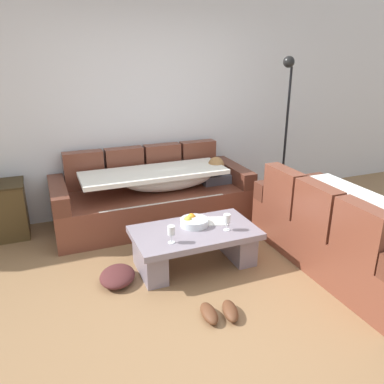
{
  "coord_description": "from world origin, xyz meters",
  "views": [
    {
      "loc": [
        -1.34,
        -2.63,
        2.01
      ],
      "look_at": [
        0.14,
        1.04,
        0.55
      ],
      "focal_mm": 35.97,
      "sensor_mm": 36.0,
      "label": 1
    }
  ],
  "objects_px": {
    "crumpled_garment": "(117,276)",
    "fruit_bowl": "(194,222)",
    "couch_near_window": "(344,233)",
    "wine_glass_near_left": "(171,231)",
    "wine_glass_near_right": "(227,219)",
    "pair_of_shoes": "(220,312)",
    "couch_along_wall": "(156,196)",
    "open_magazine": "(213,221)",
    "coffee_table": "(195,243)",
    "floor_lamp": "(285,124)"
  },
  "relations": [
    {
      "from": "couch_near_window",
      "to": "open_magazine",
      "type": "height_order",
      "value": "couch_near_window"
    },
    {
      "from": "floor_lamp",
      "to": "pair_of_shoes",
      "type": "xyz_separation_m",
      "value": [
        -1.84,
        -1.9,
        -1.07
      ]
    },
    {
      "from": "wine_glass_near_left",
      "to": "crumpled_garment",
      "type": "xyz_separation_m",
      "value": [
        -0.48,
        0.14,
        -0.44
      ]
    },
    {
      "from": "couch_near_window",
      "to": "open_magazine",
      "type": "bearing_deg",
      "value": 59.98
    },
    {
      "from": "fruit_bowl",
      "to": "pair_of_shoes",
      "type": "height_order",
      "value": "fruit_bowl"
    },
    {
      "from": "floor_lamp",
      "to": "open_magazine",
      "type": "bearing_deg",
      "value": -146.68
    },
    {
      "from": "couch_near_window",
      "to": "floor_lamp",
      "type": "distance_m",
      "value": 1.82
    },
    {
      "from": "couch_near_window",
      "to": "floor_lamp",
      "type": "xyz_separation_m",
      "value": [
        0.36,
        1.61,
        0.78
      ]
    },
    {
      "from": "couch_along_wall",
      "to": "wine_glass_near_right",
      "type": "distance_m",
      "value": 1.32
    },
    {
      "from": "open_magazine",
      "to": "floor_lamp",
      "type": "xyz_separation_m",
      "value": [
        1.47,
        0.97,
        0.73
      ]
    },
    {
      "from": "couch_near_window",
      "to": "wine_glass_near_right",
      "type": "xyz_separation_m",
      "value": [
        -1.07,
        0.42,
        0.16
      ]
    },
    {
      "from": "wine_glass_near_right",
      "to": "crumpled_garment",
      "type": "xyz_separation_m",
      "value": [
        -1.06,
        0.1,
        -0.44
      ]
    },
    {
      "from": "wine_glass_near_right",
      "to": "fruit_bowl",
      "type": "bearing_deg",
      "value": 139.05
    },
    {
      "from": "open_magazine",
      "to": "floor_lamp",
      "type": "bearing_deg",
      "value": 54.25
    },
    {
      "from": "wine_glass_near_left",
      "to": "open_magazine",
      "type": "bearing_deg",
      "value": 26.23
    },
    {
      "from": "coffee_table",
      "to": "open_magazine",
      "type": "xyz_separation_m",
      "value": [
        0.25,
        0.1,
        0.15
      ]
    },
    {
      "from": "pair_of_shoes",
      "to": "crumpled_garment",
      "type": "height_order",
      "value": "crumpled_garment"
    },
    {
      "from": "floor_lamp",
      "to": "couch_along_wall",
      "type": "bearing_deg",
      "value": 177.41
    },
    {
      "from": "coffee_table",
      "to": "pair_of_shoes",
      "type": "relative_size",
      "value": 3.6
    },
    {
      "from": "couch_along_wall",
      "to": "couch_near_window",
      "type": "distance_m",
      "value": 2.19
    },
    {
      "from": "couch_near_window",
      "to": "pair_of_shoes",
      "type": "bearing_deg",
      "value": 100.93
    },
    {
      "from": "coffee_table",
      "to": "wine_glass_near_left",
      "type": "distance_m",
      "value": 0.43
    },
    {
      "from": "wine_glass_near_left",
      "to": "pair_of_shoes",
      "type": "xyz_separation_m",
      "value": [
        0.17,
        -0.66,
        -0.45
      ]
    },
    {
      "from": "couch_near_window",
      "to": "wine_glass_near_left",
      "type": "relative_size",
      "value": 11.8
    },
    {
      "from": "couch_near_window",
      "to": "fruit_bowl",
      "type": "distance_m",
      "value": 1.48
    },
    {
      "from": "wine_glass_near_left",
      "to": "pair_of_shoes",
      "type": "relative_size",
      "value": 0.5
    },
    {
      "from": "wine_glass_near_right",
      "to": "floor_lamp",
      "type": "xyz_separation_m",
      "value": [
        1.44,
        1.19,
        0.62
      ]
    },
    {
      "from": "pair_of_shoes",
      "to": "crumpled_garment",
      "type": "xyz_separation_m",
      "value": [
        -0.66,
        0.8,
        0.01
      ]
    },
    {
      "from": "open_magazine",
      "to": "crumpled_garment",
      "type": "xyz_separation_m",
      "value": [
        -1.03,
        -0.12,
        -0.33
      ]
    },
    {
      "from": "coffee_table",
      "to": "crumpled_garment",
      "type": "distance_m",
      "value": 0.8
    },
    {
      "from": "couch_near_window",
      "to": "crumpled_garment",
      "type": "bearing_deg",
      "value": 76.36
    },
    {
      "from": "fruit_bowl",
      "to": "floor_lamp",
      "type": "distance_m",
      "value": 2.07
    },
    {
      "from": "fruit_bowl",
      "to": "crumpled_garment",
      "type": "distance_m",
      "value": 0.89
    },
    {
      "from": "wine_glass_near_left",
      "to": "wine_glass_near_right",
      "type": "bearing_deg",
      "value": 4.49
    },
    {
      "from": "open_magazine",
      "to": "crumpled_garment",
      "type": "height_order",
      "value": "open_magazine"
    },
    {
      "from": "couch_along_wall",
      "to": "wine_glass_near_right",
      "type": "bearing_deg",
      "value": -75.5
    },
    {
      "from": "coffee_table",
      "to": "wine_glass_near_right",
      "type": "distance_m",
      "value": 0.4
    },
    {
      "from": "coffee_table",
      "to": "couch_near_window",
      "type": "bearing_deg",
      "value": -21.73
    },
    {
      "from": "coffee_table",
      "to": "fruit_bowl",
      "type": "xyz_separation_m",
      "value": [
        0.03,
        0.1,
        0.18
      ]
    },
    {
      "from": "wine_glass_near_right",
      "to": "couch_along_wall",
      "type": "bearing_deg",
      "value": 104.5
    },
    {
      "from": "wine_glass_near_left",
      "to": "wine_glass_near_right",
      "type": "height_order",
      "value": "same"
    },
    {
      "from": "couch_along_wall",
      "to": "coffee_table",
      "type": "xyz_separation_m",
      "value": [
        0.04,
        -1.15,
        -0.09
      ]
    },
    {
      "from": "open_magazine",
      "to": "pair_of_shoes",
      "type": "xyz_separation_m",
      "value": [
        -0.37,
        -0.93,
        -0.34
      ]
    },
    {
      "from": "fruit_bowl",
      "to": "floor_lamp",
      "type": "bearing_deg",
      "value": 29.81
    },
    {
      "from": "floor_lamp",
      "to": "pair_of_shoes",
      "type": "height_order",
      "value": "floor_lamp"
    },
    {
      "from": "fruit_bowl",
      "to": "open_magazine",
      "type": "height_order",
      "value": "fruit_bowl"
    },
    {
      "from": "pair_of_shoes",
      "to": "crumpled_garment",
      "type": "relative_size",
      "value": 0.83
    },
    {
      "from": "crumpled_garment",
      "to": "fruit_bowl",
      "type": "bearing_deg",
      "value": 8.62
    },
    {
      "from": "couch_near_window",
      "to": "crumpled_garment",
      "type": "distance_m",
      "value": 2.22
    },
    {
      "from": "floor_lamp",
      "to": "couch_near_window",
      "type": "bearing_deg",
      "value": -102.7
    }
  ]
}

